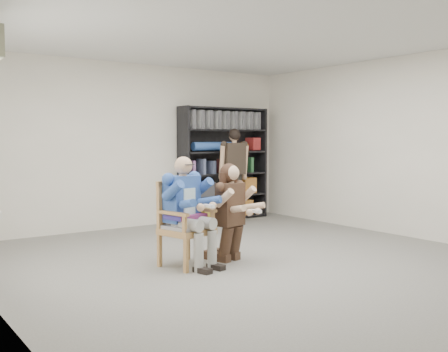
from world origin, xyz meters
TOP-DOWN VIEW (x-y plane):
  - room_shell at (0.00, 0.00)m, footprint 6.00×7.00m
  - floor at (0.00, 0.00)m, footprint 6.00×7.00m
  - armchair at (-0.78, 0.54)m, footprint 0.70×0.69m
  - seated_man at (-0.78, 0.54)m, footprint 0.73×0.90m
  - kneeling_woman at (-0.20, 0.42)m, footprint 0.68×0.91m
  - bookshelf at (1.70, 3.28)m, footprint 1.80×0.38m
  - standing_man at (1.60, 2.81)m, footprint 0.57×0.38m

SIDE VIEW (x-z plane):
  - floor at x=0.00m, z-range -0.01..0.01m
  - armchair at x=-0.78m, z-range 0.00..1.02m
  - kneeling_woman at x=-0.20m, z-range 0.00..1.21m
  - seated_man at x=-0.78m, z-range 0.00..1.32m
  - standing_man at x=1.60m, z-range 0.00..1.70m
  - bookshelf at x=1.70m, z-range 0.00..2.10m
  - room_shell at x=0.00m, z-range 0.00..2.80m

